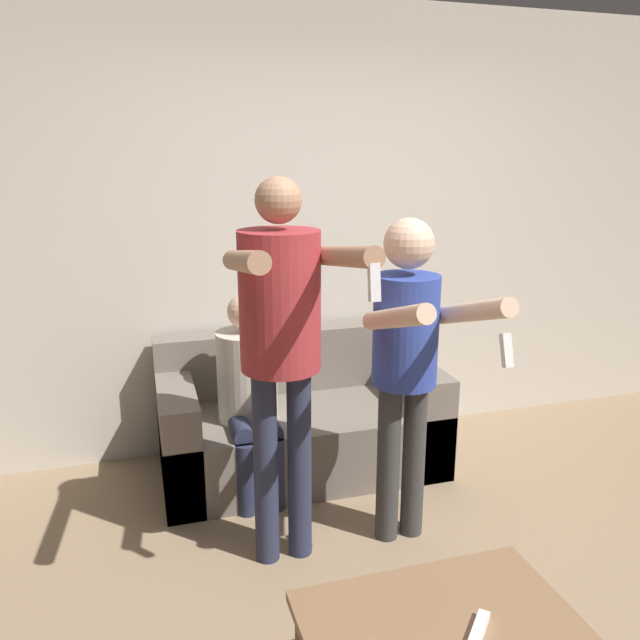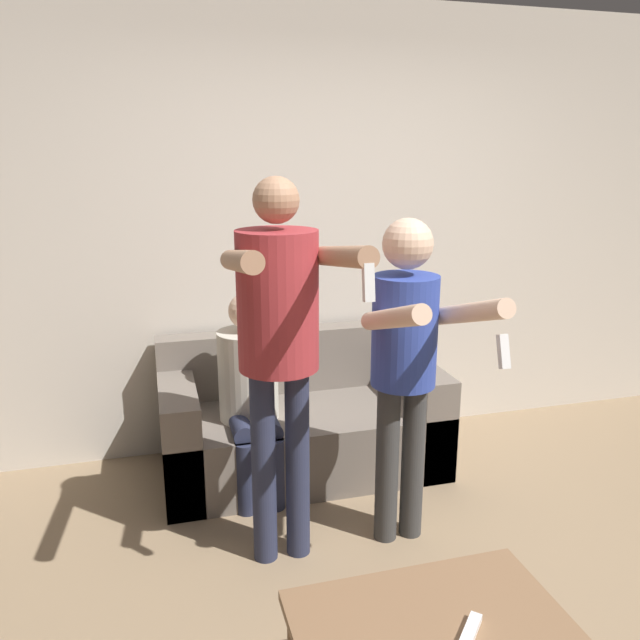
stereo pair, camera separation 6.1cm
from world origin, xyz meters
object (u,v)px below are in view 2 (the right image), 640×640
person_standing_right (406,350)px  remote_far (470,631)px  person_standing_left (279,328)px  coffee_table (434,638)px  couch (301,424)px  person_seated (250,386)px

person_standing_right → remote_far: person_standing_right is taller
person_standing_right → person_standing_left: bearing=179.6°
person_standing_left → coffee_table: person_standing_left is taller
person_standing_left → coffee_table: bearing=-75.7°
couch → coffee_table: bearing=-90.9°
person_seated → coffee_table: bearing=-80.4°
couch → person_standing_right: size_ratio=1.03×
person_standing_right → coffee_table: 1.23m
person_standing_right → coffee_table: size_ratio=1.81×
couch → person_standing_right: person_standing_right is taller
person_standing_left → person_seated: bearing=92.4°
person_seated → remote_far: bearing=-77.9°
coffee_table → remote_far: 0.12m
person_standing_left → person_standing_right: (0.58, -0.00, -0.15)m
couch → person_standing_left: (-0.29, -0.83, 0.84)m
coffee_table → remote_far: bearing=-33.6°
person_seated → remote_far: 1.83m
person_standing_left → remote_far: 1.33m
person_standing_left → person_seated: 0.86m
remote_far → coffee_table: bearing=146.4°
couch → person_seated: size_ratio=1.46×
couch → coffee_table: 1.87m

